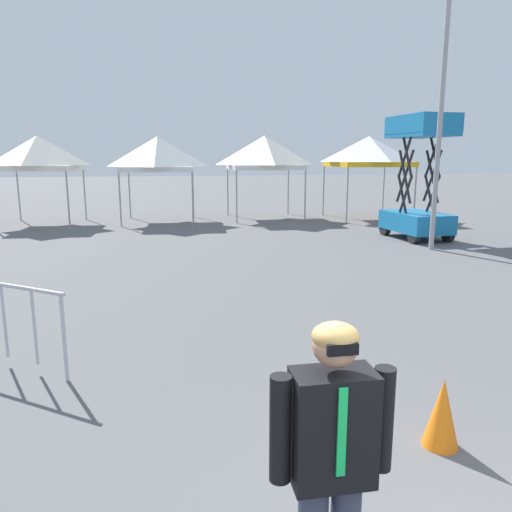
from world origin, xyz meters
name	(u,v)px	position (x,y,z in m)	size (l,w,h in m)	color
canopy_tent_left_of_center	(38,153)	(-6.29, 18.51, 2.73)	(2.95, 2.95, 3.39)	#9E9EA3
canopy_tent_behind_right	(158,154)	(-1.80, 18.55, 2.70)	(3.00, 3.00, 3.38)	#9E9EA3
canopy_tent_far_right	(265,153)	(2.62, 18.91, 2.77)	(2.97, 2.97, 3.47)	#9E9EA3
canopy_tent_behind_center	(369,151)	(6.94, 18.14, 2.82)	(3.09, 3.09, 3.46)	#9E9EA3
scissor_lift	(417,202)	(6.39, 12.75, 1.18)	(1.59, 2.41, 3.85)	black
person_foreground	(331,461)	(-0.64, 0.43, 1.03)	(0.65, 0.26, 1.78)	#33384C
light_pole_near_lift	(445,57)	(5.90, 10.88, 5.18)	(0.36, 0.36, 9.21)	#9E9EA3
crowd_barrier_mid_lot	(3,308)	(-3.46, 4.48, 0.75)	(1.73, 1.27, 1.08)	#B7BABF
traffic_cone_lot_center	(442,413)	(0.93, 1.93, 0.32)	(0.32, 0.32, 0.64)	orange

